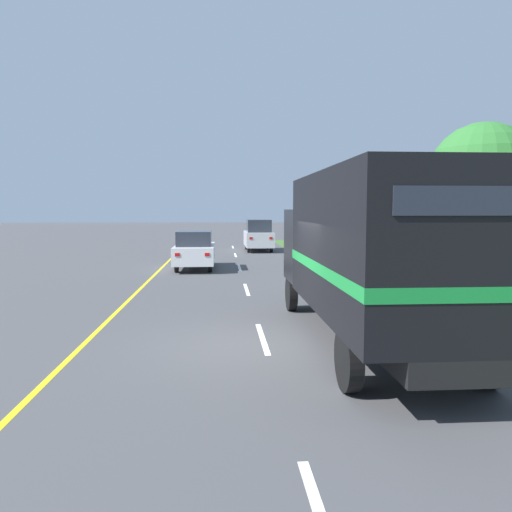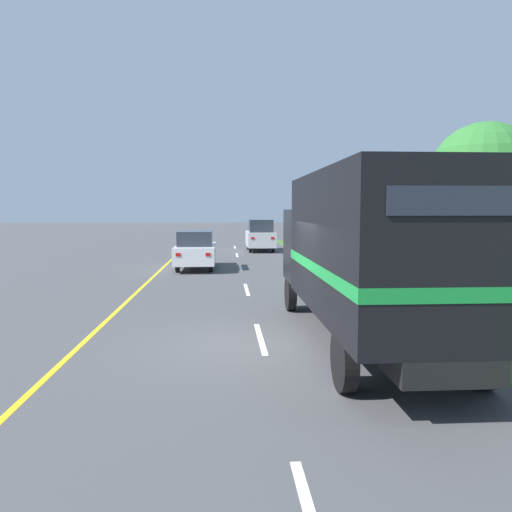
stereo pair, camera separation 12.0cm
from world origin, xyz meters
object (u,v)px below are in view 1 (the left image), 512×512
object	(u,v)px
lead_car_white	(195,249)
lead_car_silver_ahead	(258,235)
horse_trailer_truck	(372,251)
roadside_tree_near	(482,177)
delineator_post	(408,294)
highway_sign	(454,243)
roadside_tree_mid	(408,203)

from	to	relation	value
lead_car_white	lead_car_silver_ahead	world-z (taller)	lead_car_silver_ahead
horse_trailer_truck	roadside_tree_near	world-z (taller)	roadside_tree_near
horse_trailer_truck	delineator_post	distance (m)	3.97
lead_car_silver_ahead	delineator_post	size ratio (longest dim) A/B	4.54
horse_trailer_truck	highway_sign	xyz separation A→B (m)	(4.14, 5.12, -0.19)
lead_car_white	roadside_tree_near	xyz separation A→B (m)	(11.20, -4.78, 3.11)
roadside_tree_near	roadside_tree_mid	distance (m)	8.80
horse_trailer_truck	lead_car_silver_ahead	bearing A→B (deg)	91.18
lead_car_white	delineator_post	world-z (taller)	lead_car_white
roadside_tree_mid	delineator_post	bearing A→B (deg)	-110.74
highway_sign	delineator_post	distance (m)	3.19
horse_trailer_truck	lead_car_white	distance (m)	14.31
horse_trailer_truck	delineator_post	size ratio (longest dim) A/B	8.68
lead_car_white	roadside_tree_near	distance (m)	12.57
lead_car_white	roadside_tree_near	bearing A→B (deg)	-23.12
roadside_tree_mid	delineator_post	xyz separation A→B (m)	(-5.48, -14.46, -2.64)
lead_car_white	roadside_tree_mid	bearing A→B (deg)	18.74
delineator_post	lead_car_white	bearing A→B (deg)	120.59
roadside_tree_near	roadside_tree_mid	bearing A→B (deg)	86.86
highway_sign	roadside_tree_near	distance (m)	5.21
horse_trailer_truck	lead_car_white	bearing A→B (deg)	107.21
roadside_tree_near	delineator_post	world-z (taller)	roadside_tree_near
horse_trailer_truck	roadside_tree_mid	distance (m)	19.15
horse_trailer_truck	lead_car_silver_ahead	size ratio (longest dim) A/B	1.91
roadside_tree_mid	delineator_post	size ratio (longest dim) A/B	5.30
lead_car_silver_ahead	highway_sign	size ratio (longest dim) A/B	1.57
lead_car_silver_ahead	roadside_tree_mid	size ratio (longest dim) A/B	0.86
horse_trailer_truck	roadside_tree_mid	xyz separation A→B (m)	(7.46, 17.59, 1.21)
lead_car_silver_ahead	delineator_post	distance (m)	20.65
horse_trailer_truck	lead_car_silver_ahead	world-z (taller)	horse_trailer_truck
lead_car_white	highway_sign	world-z (taller)	highway_sign
horse_trailer_truck	roadside_tree_mid	world-z (taller)	roadside_tree_mid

